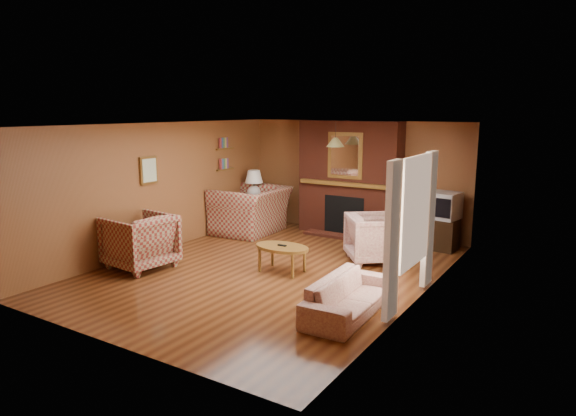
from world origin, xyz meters
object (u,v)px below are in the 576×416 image
Objects in this scene: plaid_armchair at (140,241)px; table_lamp at (254,183)px; floral_armchair at (375,238)px; side_table at (254,213)px; fireplace at (349,179)px; floral_sofa at (349,296)px; tv_stand at (442,234)px; crt_tv at (444,205)px; coffee_table at (282,249)px; plaid_loveseat at (251,210)px.

table_lamp is (-0.15, 3.50, 0.54)m from plaid_armchair.
floral_armchair reaches higher than side_table.
fireplace reaches higher than floral_sofa.
crt_tv is at bearing -86.58° from tv_stand.
floral_sofa is 1.77× the size of coffee_table.
floral_sofa is 3.81m from tv_stand.
plaid_armchair is 1.07× the size of coffee_table.
fireplace is 2.53× the size of coffee_table.
side_table is (-4.00, 3.46, 0.07)m from floral_sofa.
tv_stand reaches higher than coffee_table.
floral_sofa is 2.68× the size of crt_tv.
plaid_armchair reaches higher than tv_stand.
plaid_armchair is at bearing -87.55° from side_table.
side_table reaches higher than floral_sofa.
fireplace is 3.08m from coffee_table.
fireplace is at bearing 94.02° from coffee_table.
fireplace is at bearing 14.29° from table_lamp.
floral_sofa is (3.75, -2.98, -0.25)m from plaid_loveseat.
crt_tv reaches higher than floral_sofa.
plaid_loveseat is 3.99m from tv_stand.
side_table is at bearing 33.93° from floral_armchair.
plaid_loveseat is at bearing -164.61° from tv_stand.
floral_sofa is at bearing 156.43° from floral_armchair.
plaid_armchair is 1.09× the size of floral_armchair.
table_lamp is at bearing -45.00° from side_table.
floral_armchair is at bearing 12.97° from floral_sofa.
crt_tv is (4.15, 0.34, -0.15)m from table_lamp.
crt_tv is (0.00, -0.01, 0.55)m from tv_stand.
tv_stand is (1.84, 2.79, -0.09)m from coffee_table.
table_lamp reaches higher than plaid_loveseat.
floral_sofa is at bearing 48.16° from plaid_loveseat.
plaid_armchair is 4.03m from floral_armchair.
table_lamp is at bearing 33.93° from floral_armchair.
fireplace reaches higher than crt_tv.
floral_armchair reaches higher than tv_stand.
fireplace is 3.80× the size of side_table.
table_lamp is 1.06× the size of crt_tv.
tv_stand is (2.05, -0.18, -0.88)m from fireplace.
side_table is (-3.38, 1.09, -0.11)m from floral_armchair.
coffee_table is at bearing 57.22° from floral_sofa.
side_table is 4.20m from crt_tv.
crt_tv is (0.77, 1.43, 0.43)m from floral_armchair.
floral_armchair is 1.47× the size of side_table.
side_table is (-0.15, 3.50, -0.14)m from plaid_armchair.
tv_stand reaches higher than floral_sofa.
floral_armchair is (-0.62, 2.37, 0.18)m from floral_sofa.
plaid_armchair is 1.60× the size of side_table.
plaid_loveseat reaches higher than tv_stand.
crt_tv is (1.84, 2.78, 0.47)m from coffee_table.
fireplace reaches higher than floral_armchair.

